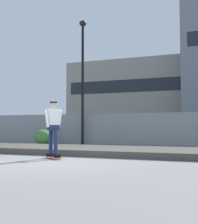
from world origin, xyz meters
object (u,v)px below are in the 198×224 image
at_px(skateboard, 53,157).
at_px(shrub_left, 43,137).
at_px(parked_car_near, 93,130).
at_px(skater, 53,125).
at_px(parked_car_mid, 196,130).
at_px(street_lamp, 83,68).

xyz_separation_m(skateboard, shrub_left, (-4.07, 6.26, 0.39)).
bearing_deg(parked_car_near, skater, -77.40).
distance_m(parked_car_near, shrub_left, 3.95).
bearing_deg(parked_car_near, parked_car_mid, 0.05).
relative_size(skater, street_lamp, 0.24).
height_order(skater, parked_car_near, skater).
height_order(skater, shrub_left, skater).
relative_size(parked_car_near, shrub_left, 3.95).
distance_m(skateboard, skater, 1.07).
bearing_deg(skateboard, parked_car_near, 102.60).
xyz_separation_m(parked_car_near, parked_car_mid, (6.81, 0.01, 0.00)).
bearing_deg(skater, skateboard, 0.00).
bearing_deg(shrub_left, parked_car_mid, 21.57).
bearing_deg(parked_car_near, shrub_left, -118.97).
bearing_deg(skateboard, parked_car_mid, 64.46).
relative_size(skater, parked_car_near, 0.41).
height_order(skateboard, parked_car_mid, parked_car_mid).
bearing_deg(shrub_left, street_lamp, 21.62).
height_order(parked_car_mid, shrub_left, parked_car_mid).
bearing_deg(skateboard, shrub_left, 123.03).
relative_size(skateboard, shrub_left, 0.69).
bearing_deg(skater, parked_car_near, 102.60).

